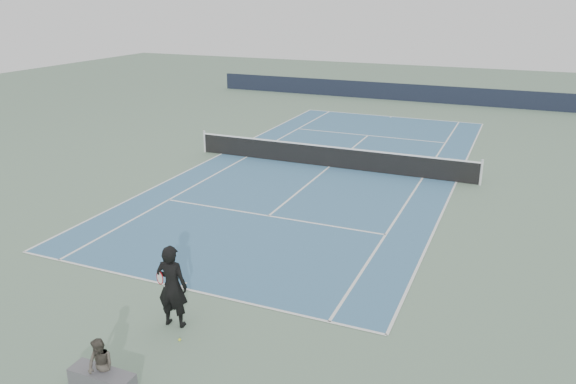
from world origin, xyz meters
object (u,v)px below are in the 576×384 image
at_px(tennis_net, 330,156).
at_px(tennis_ball, 180,340).
at_px(tennis_player, 172,286).
at_px(spectator_bench, 101,373).

distance_m(tennis_net, tennis_ball, 13.96).
height_order(tennis_player, tennis_ball, tennis_player).
bearing_deg(spectator_bench, tennis_ball, 77.51).
height_order(tennis_net, spectator_bench, spectator_bench).
bearing_deg(tennis_ball, tennis_player, 132.23).
distance_m(tennis_player, spectator_bench, 2.56).
xyz_separation_m(tennis_net, tennis_player, (0.85, -13.37, 0.50)).
bearing_deg(spectator_bench, tennis_player, 90.75).
bearing_deg(tennis_net, tennis_ball, -84.57).
relative_size(tennis_net, tennis_player, 6.43).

